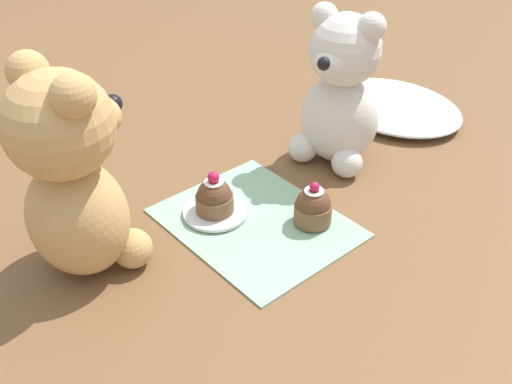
{
  "coord_description": "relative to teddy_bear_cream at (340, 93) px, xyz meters",
  "views": [
    {
      "loc": [
        0.52,
        -0.45,
        0.54
      ],
      "look_at": [
        0.0,
        0.0,
        0.06
      ],
      "focal_mm": 42.0,
      "sensor_mm": 36.0,
      "label": 1
    }
  ],
  "objects": [
    {
      "name": "cupcake_near_cream_bear",
      "position": [
        0.1,
        -0.16,
        -0.09
      ],
      "size": [
        0.05,
        0.05,
        0.07
      ],
      "color": "brown",
      "rests_on": "knitted_placemat"
    },
    {
      "name": "teddy_bear_cream",
      "position": [
        0.0,
        0.0,
        0.0
      ],
      "size": [
        0.15,
        0.15,
        0.26
      ],
      "rotation": [
        0.0,
        0.0,
        0.24
      ],
      "color": "silver",
      "rests_on": "ground_plane"
    },
    {
      "name": "tulle_cloth",
      "position": [
        -0.04,
        0.21,
        -0.11
      ],
      "size": [
        0.27,
        0.22,
        0.03
      ],
      "primitive_type": "ellipsoid",
      "color": "white",
      "rests_on": "ground_plane"
    },
    {
      "name": "saucer_plate",
      "position": [
        -0.0,
        -0.25,
        -0.11
      ],
      "size": [
        0.09,
        0.09,
        0.01
      ],
      "primitive_type": "cylinder",
      "color": "silver",
      "rests_on": "knitted_placemat"
    },
    {
      "name": "knitted_placemat",
      "position": [
        0.05,
        -0.22,
        -0.12
      ],
      "size": [
        0.27,
        0.21,
        0.01
      ],
      "primitive_type": "cube",
      "color": "#8EBC99",
      "rests_on": "ground_plane"
    },
    {
      "name": "teddy_bear_tan",
      "position": [
        -0.03,
        -0.44,
        0.02
      ],
      "size": [
        0.15,
        0.15,
        0.29
      ],
      "rotation": [
        0.0,
        0.0,
        3.24
      ],
      "color": "tan",
      "rests_on": "ground_plane"
    },
    {
      "name": "cupcake_near_tan_bear",
      "position": [
        -0.0,
        -0.25,
        -0.09
      ],
      "size": [
        0.06,
        0.06,
        0.07
      ],
      "color": "brown",
      "rests_on": "saucer_plate"
    },
    {
      "name": "ground_plane",
      "position": [
        0.05,
        -0.22,
        -0.12
      ],
      "size": [
        4.0,
        4.0,
        0.0
      ],
      "primitive_type": "plane",
      "color": "brown"
    }
  ]
}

